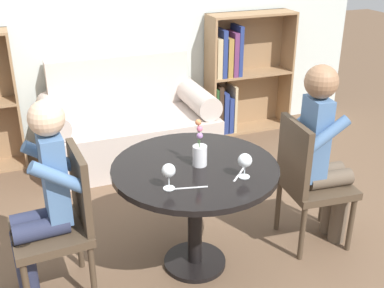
{
  "coord_description": "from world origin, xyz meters",
  "views": [
    {
      "loc": [
        -0.93,
        -2.35,
        2.01
      ],
      "look_at": [
        0.0,
        0.05,
        0.83
      ],
      "focal_mm": 45.0,
      "sensor_mm": 36.0,
      "label": 1
    }
  ],
  "objects_px": {
    "couch": "(128,127)",
    "chair_right": "(308,178)",
    "person_right": "(323,152)",
    "flower_vase": "(199,152)",
    "wine_glass_left": "(169,171)",
    "wine_glass_right": "(245,161)",
    "person_left": "(42,202)",
    "chair_left": "(62,219)",
    "bookshelf_right": "(237,76)"
  },
  "relations": [
    {
      "from": "couch",
      "to": "chair_right",
      "type": "distance_m",
      "value": 1.89
    },
    {
      "from": "person_right",
      "to": "flower_vase",
      "type": "bearing_deg",
      "value": 91.56
    },
    {
      "from": "person_right",
      "to": "flower_vase",
      "type": "relative_size",
      "value": 4.47
    },
    {
      "from": "chair_right",
      "to": "couch",
      "type": "bearing_deg",
      "value": 29.73
    },
    {
      "from": "wine_glass_left",
      "to": "flower_vase",
      "type": "bearing_deg",
      "value": 38.25
    },
    {
      "from": "wine_glass_right",
      "to": "couch",
      "type": "bearing_deg",
      "value": 96.23
    },
    {
      "from": "person_left",
      "to": "person_right",
      "type": "bearing_deg",
      "value": 83.71
    },
    {
      "from": "couch",
      "to": "chair_right",
      "type": "height_order",
      "value": "couch"
    },
    {
      "from": "chair_right",
      "to": "flower_vase",
      "type": "relative_size",
      "value": 3.21
    },
    {
      "from": "chair_left",
      "to": "person_left",
      "type": "xyz_separation_m",
      "value": [
        -0.09,
        -0.01,
        0.14
      ]
    },
    {
      "from": "couch",
      "to": "bookshelf_right",
      "type": "distance_m",
      "value": 1.29
    },
    {
      "from": "bookshelf_right",
      "to": "wine_glass_left",
      "type": "relative_size",
      "value": 8.28
    },
    {
      "from": "flower_vase",
      "to": "person_left",
      "type": "bearing_deg",
      "value": 177.54
    },
    {
      "from": "couch",
      "to": "wine_glass_left",
      "type": "relative_size",
      "value": 10.36
    },
    {
      "from": "couch",
      "to": "flower_vase",
      "type": "xyz_separation_m",
      "value": [
        0.03,
        -1.67,
        0.49
      ]
    },
    {
      "from": "couch",
      "to": "person_left",
      "type": "relative_size",
      "value": 1.27
    },
    {
      "from": "bookshelf_right",
      "to": "wine_glass_right",
      "type": "xyz_separation_m",
      "value": [
        -1.02,
        -2.17,
        0.22
      ]
    },
    {
      "from": "wine_glass_right",
      "to": "chair_right",
      "type": "bearing_deg",
      "value": 18.52
    },
    {
      "from": "couch",
      "to": "person_right",
      "type": "bearing_deg",
      "value": -63.22
    },
    {
      "from": "couch",
      "to": "bookshelf_right",
      "type": "relative_size",
      "value": 1.25
    },
    {
      "from": "bookshelf_right",
      "to": "wine_glass_left",
      "type": "xyz_separation_m",
      "value": [
        -1.46,
        -2.15,
        0.23
      ]
    },
    {
      "from": "chair_left",
      "to": "wine_glass_left",
      "type": "bearing_deg",
      "value": 62.34
    },
    {
      "from": "bookshelf_right",
      "to": "wine_glass_left",
      "type": "bearing_deg",
      "value": -124.17
    },
    {
      "from": "person_right",
      "to": "couch",
      "type": "bearing_deg",
      "value": 31.91
    },
    {
      "from": "wine_glass_left",
      "to": "person_right",
      "type": "bearing_deg",
      "value": 7.83
    },
    {
      "from": "bookshelf_right",
      "to": "chair_left",
      "type": "distance_m",
      "value": 2.77
    },
    {
      "from": "flower_vase",
      "to": "bookshelf_right",
      "type": "bearing_deg",
      "value": 58.33
    },
    {
      "from": "bookshelf_right",
      "to": "flower_vase",
      "type": "relative_size",
      "value": 4.36
    },
    {
      "from": "chair_left",
      "to": "wine_glass_right",
      "type": "distance_m",
      "value": 1.08
    },
    {
      "from": "couch",
      "to": "person_left",
      "type": "distance_m",
      "value": 1.88
    },
    {
      "from": "chair_left",
      "to": "wine_glass_left",
      "type": "distance_m",
      "value": 0.69
    },
    {
      "from": "chair_right",
      "to": "flower_vase",
      "type": "height_order",
      "value": "flower_vase"
    },
    {
      "from": "chair_left",
      "to": "chair_right",
      "type": "xyz_separation_m",
      "value": [
        1.57,
        -0.09,
        0.0
      ]
    },
    {
      "from": "chair_right",
      "to": "person_right",
      "type": "height_order",
      "value": "person_right"
    },
    {
      "from": "couch",
      "to": "person_right",
      "type": "distance_m",
      "value": 1.97
    },
    {
      "from": "couch",
      "to": "wine_glass_left",
      "type": "height_order",
      "value": "couch"
    },
    {
      "from": "bookshelf_right",
      "to": "flower_vase",
      "type": "distance_m",
      "value": 2.29
    },
    {
      "from": "person_right",
      "to": "wine_glass_right",
      "type": "relative_size",
      "value": 8.72
    },
    {
      "from": "flower_vase",
      "to": "couch",
      "type": "bearing_deg",
      "value": 91.0
    },
    {
      "from": "chair_right",
      "to": "person_right",
      "type": "xyz_separation_m",
      "value": [
        0.09,
        -0.01,
        0.18
      ]
    },
    {
      "from": "chair_right",
      "to": "wine_glass_left",
      "type": "height_order",
      "value": "chair_right"
    },
    {
      "from": "bookshelf_right",
      "to": "chair_right",
      "type": "xyz_separation_m",
      "value": [
        -0.44,
        -1.98,
        -0.1
      ]
    },
    {
      "from": "bookshelf_right",
      "to": "chair_left",
      "type": "bearing_deg",
      "value": -136.71
    },
    {
      "from": "person_left",
      "to": "wine_glass_right",
      "type": "xyz_separation_m",
      "value": [
        1.08,
        -0.27,
        0.18
      ]
    },
    {
      "from": "chair_right",
      "to": "person_left",
      "type": "distance_m",
      "value": 1.67
    },
    {
      "from": "chair_left",
      "to": "person_left",
      "type": "relative_size",
      "value": 0.74
    },
    {
      "from": "chair_right",
      "to": "wine_glass_left",
      "type": "relative_size",
      "value": 6.09
    },
    {
      "from": "wine_glass_left",
      "to": "wine_glass_right",
      "type": "relative_size",
      "value": 1.03
    },
    {
      "from": "bookshelf_right",
      "to": "person_left",
      "type": "distance_m",
      "value": 2.84
    },
    {
      "from": "person_left",
      "to": "flower_vase",
      "type": "distance_m",
      "value": 0.92
    }
  ]
}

